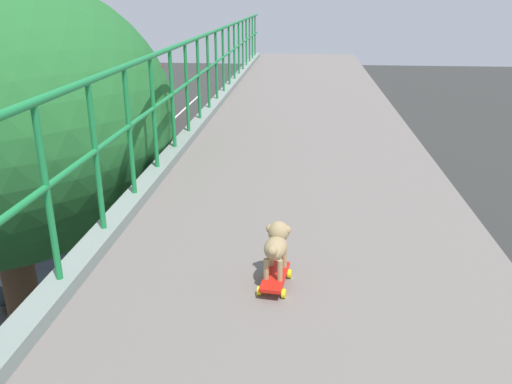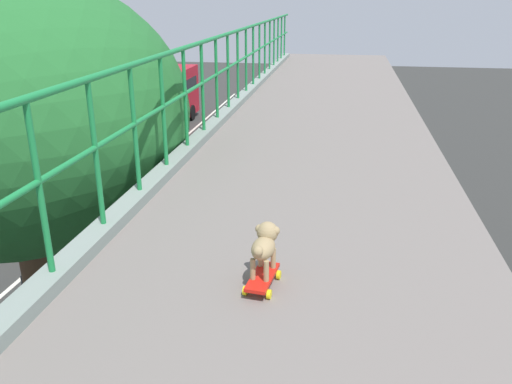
{
  "view_description": "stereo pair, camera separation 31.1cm",
  "coord_description": "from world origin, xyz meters",
  "px_view_note": "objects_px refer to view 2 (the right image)",
  "views": [
    {
      "loc": [
        1.33,
        -1.29,
        7.51
      ],
      "look_at": [
        0.93,
        2.95,
        5.89
      ],
      "focal_mm": 36.59,
      "sensor_mm": 36.0,
      "label": 1
    },
    {
      "loc": [
        1.63,
        -1.25,
        7.51
      ],
      "look_at": [
        0.93,
        2.95,
        5.89
      ],
      "focal_mm": 36.59,
      "sensor_mm": 36.0,
      "label": 2
    }
  ],
  "objects_px": {
    "car_yellow_cab_sixth": "(33,202)",
    "city_bus": "(148,103)",
    "car_black_fifth": "(89,251)",
    "toy_skateboard": "(262,278)",
    "small_dog": "(265,243)"
  },
  "relations": [
    {
      "from": "car_black_fifth",
      "to": "small_dog",
      "type": "relative_size",
      "value": 10.33
    },
    {
      "from": "toy_skateboard",
      "to": "small_dog",
      "type": "relative_size",
      "value": 1.12
    },
    {
      "from": "toy_skateboard",
      "to": "small_dog",
      "type": "height_order",
      "value": "small_dog"
    },
    {
      "from": "car_yellow_cab_sixth",
      "to": "city_bus",
      "type": "xyz_separation_m",
      "value": [
        -0.18,
        12.05,
        1.17
      ]
    },
    {
      "from": "car_black_fifth",
      "to": "toy_skateboard",
      "type": "distance_m",
      "value": 12.34
    },
    {
      "from": "toy_skateboard",
      "to": "small_dog",
      "type": "bearing_deg",
      "value": 86.46
    },
    {
      "from": "car_black_fifth",
      "to": "toy_skateboard",
      "type": "height_order",
      "value": "toy_skateboard"
    },
    {
      "from": "city_bus",
      "to": "toy_skateboard",
      "type": "height_order",
      "value": "toy_skateboard"
    },
    {
      "from": "car_black_fifth",
      "to": "car_yellow_cab_sixth",
      "type": "distance_m",
      "value": 4.78
    },
    {
      "from": "car_yellow_cab_sixth",
      "to": "city_bus",
      "type": "height_order",
      "value": "city_bus"
    },
    {
      "from": "car_black_fifth",
      "to": "small_dog",
      "type": "xyz_separation_m",
      "value": [
        6.43,
        -9.19,
        5.26
      ]
    },
    {
      "from": "car_black_fifth",
      "to": "toy_skateboard",
      "type": "xyz_separation_m",
      "value": [
        6.42,
        -9.25,
        5.03
      ]
    },
    {
      "from": "car_yellow_cab_sixth",
      "to": "city_bus",
      "type": "distance_m",
      "value": 12.11
    },
    {
      "from": "car_black_fifth",
      "to": "city_bus",
      "type": "xyz_separation_m",
      "value": [
        -3.81,
        15.17,
        1.17
      ]
    },
    {
      "from": "car_yellow_cab_sixth",
      "to": "small_dog",
      "type": "xyz_separation_m",
      "value": [
        10.06,
        -12.3,
        5.26
      ]
    }
  ]
}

